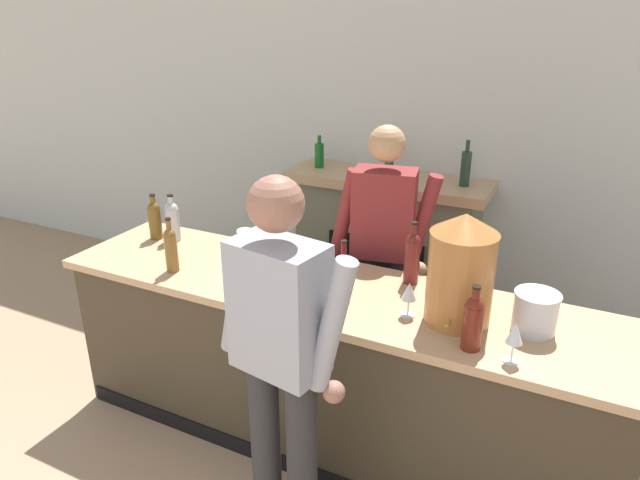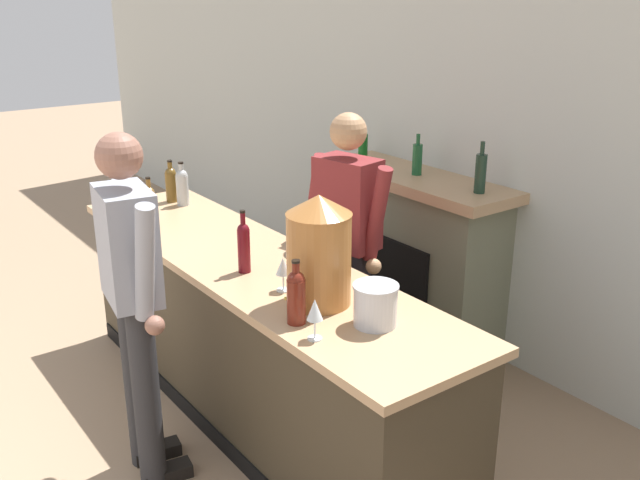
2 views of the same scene
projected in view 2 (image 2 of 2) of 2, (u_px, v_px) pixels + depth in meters
wall_back_panel at (469, 145)px, 4.66m from camera, size 12.00×0.07×2.75m
bar_counter at (252, 338)px, 4.02m from camera, size 3.03×0.73×0.96m
fireplace_stone at (414, 255)px, 4.92m from camera, size 1.48×0.52×1.49m
person_customer at (134, 298)px, 3.34m from camera, size 0.65×0.35×1.76m
person_bartender at (346, 243)px, 4.15m from camera, size 0.65×0.36×1.70m
copper_dispenser at (319, 250)px, 3.24m from camera, size 0.30×0.34×0.52m
ice_bucket_steel at (375, 305)px, 3.08m from camera, size 0.20×0.20×0.19m
wine_bottle_port_short at (150, 204)px, 4.35m from camera, size 0.07×0.07×0.31m
wine_bottle_burgundy_dark at (328, 242)px, 3.67m from camera, size 0.08×0.08×0.34m
wine_bottle_chardonnay_pale at (171, 183)px, 4.84m from camera, size 0.08×0.08×0.29m
wine_bottle_merlot_tall at (296, 295)px, 3.08m from camera, size 0.08×0.08×0.30m
wine_bottle_cabernet_heavy at (244, 245)px, 3.64m from camera, size 0.07×0.07×0.33m
wine_bottle_rose_blush at (182, 185)px, 4.76m from camera, size 0.08×0.08×0.30m
wine_glass_mid_counter at (315, 311)px, 2.94m from camera, size 0.07×0.07×0.18m
wine_glass_back_row at (283, 268)px, 3.42m from camera, size 0.07×0.07×0.17m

